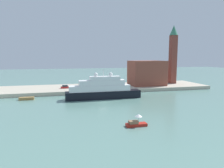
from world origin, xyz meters
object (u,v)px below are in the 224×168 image
(mooring_bollard, at_px, (107,88))
(bell_tower, at_px, (173,52))
(large_yacht, at_px, (102,90))
(harbor_building, at_px, (147,73))
(small_motorboat, at_px, (136,122))
(work_barge, at_px, (27,99))
(parked_car, at_px, (65,87))
(person_figure, at_px, (75,87))

(mooring_bollard, bearing_deg, bell_tower, 17.17)
(large_yacht, height_order, harbor_building, harbor_building)
(small_motorboat, bearing_deg, bell_tower, 53.44)
(work_barge, relative_size, bell_tower, 0.17)
(work_barge, xyz_separation_m, harbor_building, (52.51, 15.49, 6.87))
(work_barge, xyz_separation_m, parked_car, (13.87, 14.39, 1.62))
(small_motorboat, relative_size, mooring_bollard, 5.27)
(harbor_building, bearing_deg, mooring_bollard, -157.81)
(work_barge, bearing_deg, parked_car, 46.06)
(harbor_building, xyz_separation_m, bell_tower, (15.27, 2.57, 10.01))
(large_yacht, xyz_separation_m, person_figure, (-8.78, 17.15, -1.09))
(large_yacht, bearing_deg, small_motorboat, -87.88)
(work_barge, distance_m, person_figure, 21.91)
(small_motorboat, distance_m, parked_car, 52.23)
(small_motorboat, xyz_separation_m, bell_tower, (40.06, 54.02, 16.51))
(harbor_building, xyz_separation_m, person_figure, (-34.74, -2.79, -5.14))
(small_motorboat, distance_m, work_barge, 45.40)
(bell_tower, bearing_deg, parked_car, -176.10)
(person_figure, height_order, mooring_bollard, person_figure)
(parked_car, bearing_deg, person_figure, -23.39)
(harbor_building, height_order, parked_car, harbor_building)
(work_barge, distance_m, parked_car, 20.05)
(mooring_bollard, bearing_deg, harbor_building, 22.19)
(parked_car, bearing_deg, harbor_building, 1.63)
(work_barge, relative_size, parked_car, 1.27)
(large_yacht, height_order, person_figure, large_yacht)
(work_barge, bearing_deg, bell_tower, 14.92)
(large_yacht, distance_m, person_figure, 19.30)
(small_motorboat, bearing_deg, mooring_bollard, 85.87)
(harbor_building, height_order, mooring_bollard, harbor_building)
(small_motorboat, bearing_deg, parked_car, 105.38)
(harbor_building, distance_m, bell_tower, 18.44)
(work_barge, relative_size, harbor_building, 0.32)
(large_yacht, height_order, parked_car, large_yacht)
(person_figure, bearing_deg, small_motorboat, -78.44)
(harbor_building, xyz_separation_m, mooring_bollard, (-21.71, -8.85, -5.42))
(small_motorboat, height_order, mooring_bollard, small_motorboat)
(small_motorboat, bearing_deg, harbor_building, 64.27)
(large_yacht, relative_size, person_figure, 17.64)
(person_figure, bearing_deg, bell_tower, 6.12)
(small_motorboat, bearing_deg, work_barge, 127.63)
(mooring_bollard, bearing_deg, parked_car, 155.40)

